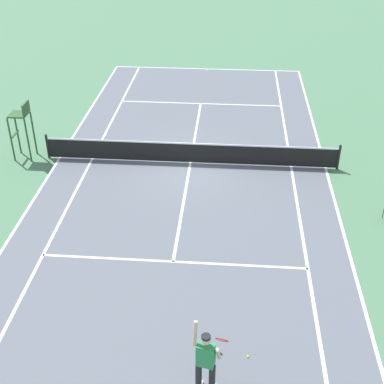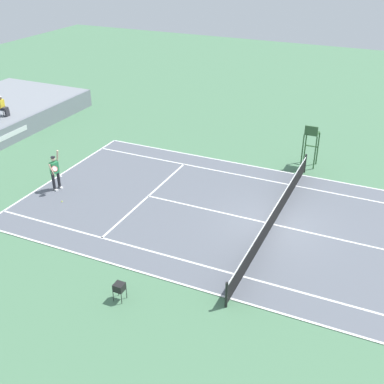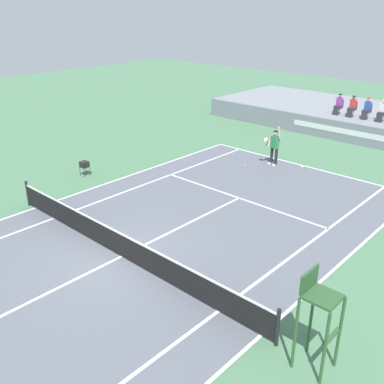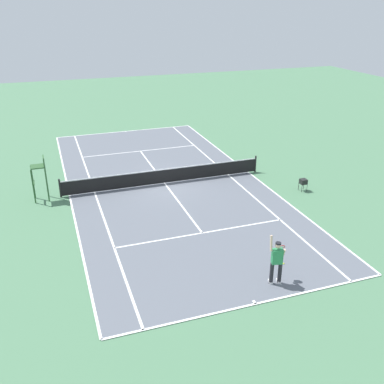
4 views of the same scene
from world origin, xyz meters
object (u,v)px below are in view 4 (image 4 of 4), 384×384
at_px(ball_hopper, 303,181).
at_px(umpire_chair, 40,173).
at_px(tennis_ball, 284,264).
at_px(tennis_player, 277,261).

bearing_deg(ball_hopper, umpire_chair, -14.33).
height_order(tennis_ball, ball_hopper, ball_hopper).
distance_m(tennis_player, tennis_ball, 1.74).
xyz_separation_m(umpire_chair, ball_hopper, (-14.01, 3.58, -0.98)).
xyz_separation_m(tennis_ball, umpire_chair, (9.12, -9.94, 1.52)).
distance_m(umpire_chair, ball_hopper, 14.49).
height_order(tennis_ball, umpire_chair, umpire_chair).
bearing_deg(tennis_ball, ball_hopper, -127.55).
xyz_separation_m(tennis_player, ball_hopper, (-5.88, -7.41, -0.42)).
bearing_deg(tennis_ball, umpire_chair, -47.44).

